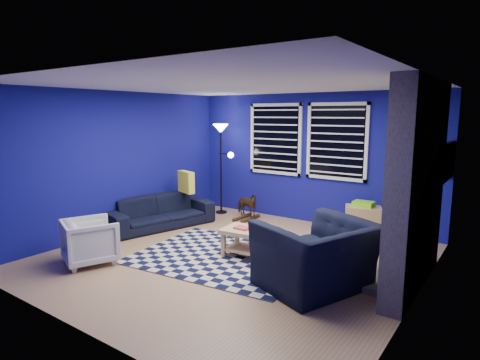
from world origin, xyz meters
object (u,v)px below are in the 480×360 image
Objects in this scene: coffee_table at (252,238)px; cabinet at (363,220)px; tv at (446,162)px; armchair_big at (317,256)px; sofa at (160,212)px; rocking_horse at (246,205)px; floor_lamp at (221,141)px; armchair_bent at (90,241)px.

cabinet is at bearing 65.72° from coffee_table.
tv is 2.67m from armchair_big.
sofa is 3.57× the size of rocking_horse.
armchair_big is at bearing -87.65° from sofa.
floor_lamp reaches higher than rocking_horse.
tv is at bearing 178.00° from armchair_big.
sofa is at bearing 150.89° from rocking_horse.
floor_lamp is at bearing 4.44° from sofa.
coffee_table is (2.32, -0.36, 0.02)m from sofa.
rocking_horse is 0.30× the size of floor_lamp.
rocking_horse is at bearing -109.11° from armchair_big.
floor_lamp reaches higher than armchair_big.
cabinet is (-1.27, 0.25, -1.14)m from tv.
coffee_table is (1.77, 1.49, -0.01)m from armchair_bent.
cabinet is 0.37× the size of floor_lamp.
tv is 1.07× the size of coffee_table.
armchair_big is 0.67× the size of floor_lamp.
tv reaches higher than armchair_bent.
floor_lamp is at bearing -62.95° from armchair_bent.
floor_lamp reaches higher than tv.
sofa is 1.72m from rocking_horse.
armchair_big reaches higher than rocking_horse.
armchair_big is at bearing -35.59° from floor_lamp.
armchair_bent is at bearing -48.57° from armchair_big.
tv is at bearing -0.66° from floor_lamp.
sofa is 2.15× the size of coffee_table.
coffee_table is at bearing -134.52° from cabinet.
floor_lamp is at bearing 179.34° from tv.
armchair_big reaches higher than cabinet.
armchair_bent is 3.61m from floor_lamp.
cabinet is at bearing -47.04° from sofa.
cabinet is at bearing -104.48° from armchair_bent.
cabinet reaches higher than coffee_table.
cabinet is at bearing -74.10° from rocking_horse.
rocking_horse is at bearing -75.62° from armchair_bent.
sofa is 2.84× the size of cabinet.
armchair_bent reaches higher than rocking_horse.
tv reaches higher than rocking_horse.
armchair_bent is 1.25× the size of rocking_horse.
floor_lamp is at bearing 137.02° from coffee_table.
rocking_horse is (0.47, 3.24, -0.01)m from armchair_bent.
tv is 1.42× the size of cabinet.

